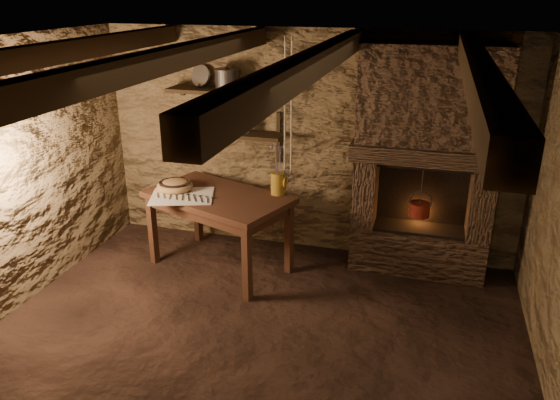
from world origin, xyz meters
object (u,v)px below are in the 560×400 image
(red_pot, at_px, (420,208))
(wooden_bowl, at_px, (175,186))
(work_table, at_px, (219,229))
(stoneware_jug, at_px, (278,173))
(iron_stockpot, at_px, (228,80))

(red_pot, bearing_deg, wooden_bowl, -169.05)
(work_table, distance_m, wooden_bowl, 0.63)
(stoneware_jug, bearing_deg, wooden_bowl, 174.72)
(work_table, xyz_separation_m, iron_stockpot, (-0.08, 0.59, 1.43))
(wooden_bowl, height_order, red_pot, red_pot)
(stoneware_jug, distance_m, red_pot, 1.46)
(work_table, bearing_deg, stoneware_jug, 37.72)
(stoneware_jug, xyz_separation_m, red_pot, (1.39, 0.29, -0.34))
(wooden_bowl, distance_m, iron_stockpot, 1.23)
(wooden_bowl, xyz_separation_m, iron_stockpot, (0.39, 0.59, 1.00))
(wooden_bowl, height_order, iron_stockpot, iron_stockpot)
(work_table, bearing_deg, iron_stockpot, 118.36)
(stoneware_jug, relative_size, wooden_bowl, 1.39)
(red_pot, bearing_deg, iron_stockpot, 176.66)
(red_pot, bearing_deg, work_table, -166.65)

